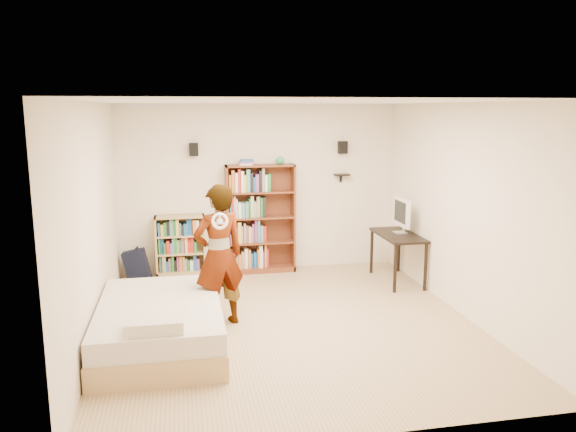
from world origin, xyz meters
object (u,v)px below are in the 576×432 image
object	(u,v)px
tall_bookshelf	(261,219)
person	(219,256)
daybed	(160,319)
low_bookshelf	(181,246)
computer_desk	(397,258)

from	to	relation	value
tall_bookshelf	person	xyz separation A→B (m)	(-0.82, -2.19, 0.00)
tall_bookshelf	daybed	xyz separation A→B (m)	(-1.53, -2.68, -0.56)
daybed	person	distance (m)	1.03
low_bookshelf	person	distance (m)	2.28
tall_bookshelf	low_bookshelf	size ratio (longest dim) A/B	1.81
computer_desk	daybed	bearing A→B (deg)	-153.53
daybed	tall_bookshelf	bearing A→B (deg)	60.32
tall_bookshelf	person	size ratio (longest dim) A/B	1.00
low_bookshelf	person	size ratio (longest dim) A/B	0.55
tall_bookshelf	computer_desk	xyz separation A→B (m)	(1.98, -0.94, -0.50)
person	daybed	bearing A→B (deg)	15.26
tall_bookshelf	daybed	size ratio (longest dim) A/B	0.83
person	computer_desk	bearing A→B (deg)	-175.82
tall_bookshelf	daybed	bearing A→B (deg)	-119.68
tall_bookshelf	low_bookshelf	xyz separation A→B (m)	(-1.28, 0.02, -0.39)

